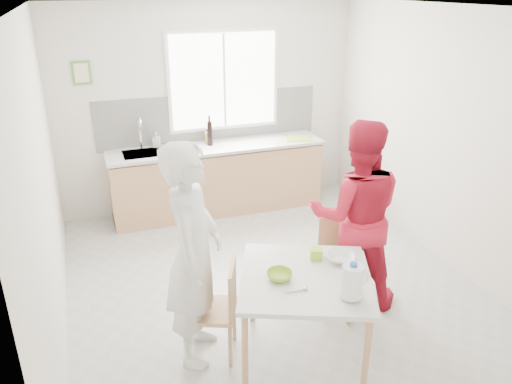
{
  "coord_description": "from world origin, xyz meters",
  "views": [
    {
      "loc": [
        -1.64,
        -4.1,
        2.89
      ],
      "look_at": [
        -0.08,
        0.2,
        0.96
      ],
      "focal_mm": 35.0,
      "sensor_mm": 36.0,
      "label": 1
    }
  ],
  "objects_px": {
    "bowl_green": "(280,275)",
    "person_red": "(356,216)",
    "chair_far": "(338,259)",
    "person_white": "(194,255)",
    "wine_bottle_b": "(209,132)",
    "dining_table": "(305,285)",
    "chair_left": "(219,306)",
    "bowl_white": "(341,258)",
    "milk_jug": "(353,281)",
    "wine_bottle_a": "(210,133)"
  },
  "relations": [
    {
      "from": "wine_bottle_a",
      "to": "wine_bottle_b",
      "type": "xyz_separation_m",
      "value": [
        0.02,
        0.12,
        -0.01
      ]
    },
    {
      "from": "bowl_green",
      "to": "person_red",
      "type": "bearing_deg",
      "value": 29.25
    },
    {
      "from": "chair_far",
      "to": "wine_bottle_a",
      "type": "relative_size",
      "value": 2.63
    },
    {
      "from": "dining_table",
      "to": "chair_far",
      "type": "relative_size",
      "value": 1.57
    },
    {
      "from": "chair_far",
      "to": "wine_bottle_a",
      "type": "bearing_deg",
      "value": 125.99
    },
    {
      "from": "milk_jug",
      "to": "wine_bottle_a",
      "type": "relative_size",
      "value": 0.86
    },
    {
      "from": "chair_left",
      "to": "person_red",
      "type": "bearing_deg",
      "value": 125.55
    },
    {
      "from": "chair_left",
      "to": "chair_far",
      "type": "bearing_deg",
      "value": 128.15
    },
    {
      "from": "dining_table",
      "to": "chair_far",
      "type": "bearing_deg",
      "value": 43.75
    },
    {
      "from": "chair_left",
      "to": "person_red",
      "type": "height_order",
      "value": "person_red"
    },
    {
      "from": "person_white",
      "to": "wine_bottle_b",
      "type": "relative_size",
      "value": 6.2
    },
    {
      "from": "person_red",
      "to": "wine_bottle_b",
      "type": "bearing_deg",
      "value": -52.25
    },
    {
      "from": "dining_table",
      "to": "milk_jug",
      "type": "relative_size",
      "value": 4.79
    },
    {
      "from": "dining_table",
      "to": "chair_left",
      "type": "distance_m",
      "value": 0.72
    },
    {
      "from": "person_white",
      "to": "bowl_green",
      "type": "relative_size",
      "value": 9.31
    },
    {
      "from": "chair_left",
      "to": "bowl_green",
      "type": "distance_m",
      "value": 0.59
    },
    {
      "from": "person_white",
      "to": "milk_jug",
      "type": "distance_m",
      "value": 1.23
    },
    {
      "from": "dining_table",
      "to": "bowl_white",
      "type": "relative_size",
      "value": 5.73
    },
    {
      "from": "bowl_green",
      "to": "wine_bottle_b",
      "type": "distance_m",
      "value": 3.19
    },
    {
      "from": "bowl_white",
      "to": "milk_jug",
      "type": "distance_m",
      "value": 0.54
    },
    {
      "from": "person_white",
      "to": "wine_bottle_a",
      "type": "xyz_separation_m",
      "value": [
        0.87,
        2.75,
        0.15
      ]
    },
    {
      "from": "chair_left",
      "to": "milk_jug",
      "type": "bearing_deg",
      "value": 74.59
    },
    {
      "from": "dining_table",
      "to": "bowl_green",
      "type": "distance_m",
      "value": 0.23
    },
    {
      "from": "dining_table",
      "to": "chair_left",
      "type": "xyz_separation_m",
      "value": [
        -0.63,
        0.27,
        -0.23
      ]
    },
    {
      "from": "bowl_white",
      "to": "chair_far",
      "type": "bearing_deg",
      "value": 61.96
    },
    {
      "from": "chair_left",
      "to": "chair_far",
      "type": "height_order",
      "value": "chair_left"
    },
    {
      "from": "person_white",
      "to": "bowl_white",
      "type": "relative_size",
      "value": 8.11
    },
    {
      "from": "bowl_white",
      "to": "wine_bottle_a",
      "type": "xyz_separation_m",
      "value": [
        -0.31,
        2.97,
        0.28
      ]
    },
    {
      "from": "chair_far",
      "to": "person_red",
      "type": "bearing_deg",
      "value": 10.81
    },
    {
      "from": "bowl_white",
      "to": "person_white",
      "type": "bearing_deg",
      "value": 169.08
    },
    {
      "from": "chair_far",
      "to": "person_red",
      "type": "distance_m",
      "value": 0.47
    },
    {
      "from": "person_red",
      "to": "bowl_green",
      "type": "bearing_deg",
      "value": 52.22
    },
    {
      "from": "chair_far",
      "to": "person_white",
      "type": "distance_m",
      "value": 1.54
    },
    {
      "from": "dining_table",
      "to": "wine_bottle_b",
      "type": "distance_m",
      "value": 3.22
    },
    {
      "from": "wine_bottle_a",
      "to": "wine_bottle_b",
      "type": "relative_size",
      "value": 1.07
    },
    {
      "from": "dining_table",
      "to": "wine_bottle_b",
      "type": "relative_size",
      "value": 4.39
    },
    {
      "from": "dining_table",
      "to": "person_red",
      "type": "relative_size",
      "value": 0.72
    },
    {
      "from": "bowl_green",
      "to": "person_white",
      "type": "bearing_deg",
      "value": 152.77
    },
    {
      "from": "person_white",
      "to": "person_red",
      "type": "bearing_deg",
      "value": -58.31
    },
    {
      "from": "person_white",
      "to": "milk_jug",
      "type": "relative_size",
      "value": 6.77
    },
    {
      "from": "chair_far",
      "to": "person_white",
      "type": "bearing_deg",
      "value": -146.32
    },
    {
      "from": "chair_left",
      "to": "wine_bottle_a",
      "type": "bearing_deg",
      "value": -170.97
    },
    {
      "from": "chair_far",
      "to": "bowl_green",
      "type": "distance_m",
      "value": 1.08
    },
    {
      "from": "chair_far",
      "to": "bowl_white",
      "type": "distance_m",
      "value": 0.66
    },
    {
      "from": "person_white",
      "to": "person_red",
      "type": "xyz_separation_m",
      "value": [
        1.58,
        0.24,
        -0.02
      ]
    },
    {
      "from": "bowl_white",
      "to": "milk_jug",
      "type": "relative_size",
      "value": 0.83
    },
    {
      "from": "wine_bottle_a",
      "to": "dining_table",
      "type": "bearing_deg",
      "value": -91.26
    },
    {
      "from": "dining_table",
      "to": "chair_far",
      "type": "distance_m",
      "value": 0.92
    },
    {
      "from": "dining_table",
      "to": "wine_bottle_a",
      "type": "bearing_deg",
      "value": 88.74
    },
    {
      "from": "bowl_green",
      "to": "wine_bottle_a",
      "type": "height_order",
      "value": "wine_bottle_a"
    }
  ]
}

